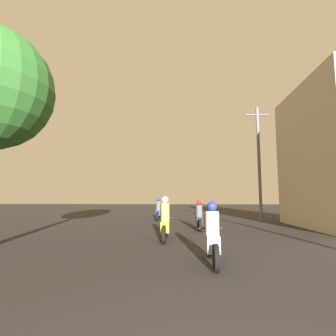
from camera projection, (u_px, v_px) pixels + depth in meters
motorcycle_silver at (212, 238)px, 6.27m from camera, size 0.60×1.90×1.49m
motorcycle_yellow at (165, 223)px, 9.66m from camera, size 0.60×1.99×1.62m
motorcycle_black at (199, 218)px, 12.81m from camera, size 0.60×2.00×1.45m
motorcycle_blue at (158, 211)px, 18.35m from camera, size 0.60×2.05×1.55m
utility_pole_far at (259, 161)px, 17.61m from camera, size 1.60×0.20×7.73m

